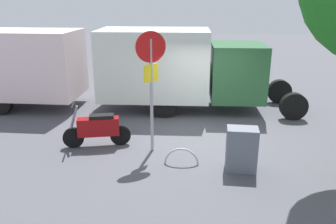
{
  "coord_description": "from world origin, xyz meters",
  "views": [
    {
      "loc": [
        0.65,
        9.24,
        3.85
      ],
      "look_at": [
        1.1,
        0.45,
        0.94
      ],
      "focal_mm": 37.05,
      "sensor_mm": 36.0,
      "label": 1
    }
  ],
  "objects_px": {
    "box_truck_near": "(182,66)",
    "stop_sign": "(151,74)",
    "motorcycle": "(98,128)",
    "bike_rack_hoop": "(181,164)",
    "utility_cabinet": "(241,149)"
  },
  "relations": [
    {
      "from": "box_truck_near",
      "to": "motorcycle",
      "type": "height_order",
      "value": "box_truck_near"
    },
    {
      "from": "bike_rack_hoop",
      "to": "stop_sign",
      "type": "bearing_deg",
      "value": -44.11
    },
    {
      "from": "utility_cabinet",
      "to": "stop_sign",
      "type": "bearing_deg",
      "value": -24.0
    },
    {
      "from": "stop_sign",
      "to": "bike_rack_hoop",
      "type": "relative_size",
      "value": 3.65
    },
    {
      "from": "motorcycle",
      "to": "bike_rack_hoop",
      "type": "bearing_deg",
      "value": 145.29
    },
    {
      "from": "box_truck_near",
      "to": "motorcycle",
      "type": "distance_m",
      "value": 4.22
    },
    {
      "from": "box_truck_near",
      "to": "stop_sign",
      "type": "xyz_separation_m",
      "value": [
        0.72,
        3.67,
        0.5
      ]
    },
    {
      "from": "box_truck_near",
      "to": "utility_cabinet",
      "type": "bearing_deg",
      "value": -72.18
    },
    {
      "from": "utility_cabinet",
      "to": "bike_rack_hoop",
      "type": "bearing_deg",
      "value": -8.47
    },
    {
      "from": "motorcycle",
      "to": "stop_sign",
      "type": "xyz_separation_m",
      "value": [
        -1.48,
        0.22,
        1.55
      ]
    },
    {
      "from": "box_truck_near",
      "to": "motorcycle",
      "type": "relative_size",
      "value": 3.92
    },
    {
      "from": "utility_cabinet",
      "to": "bike_rack_hoop",
      "type": "distance_m",
      "value": 1.49
    },
    {
      "from": "utility_cabinet",
      "to": "bike_rack_hoop",
      "type": "xyz_separation_m",
      "value": [
        1.39,
        -0.21,
        -0.52
      ]
    },
    {
      "from": "utility_cabinet",
      "to": "bike_rack_hoop",
      "type": "relative_size",
      "value": 1.22
    },
    {
      "from": "box_truck_near",
      "to": "motorcycle",
      "type": "bearing_deg",
      "value": -122.07
    }
  ]
}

